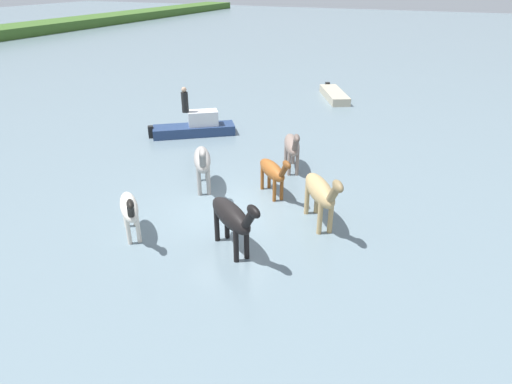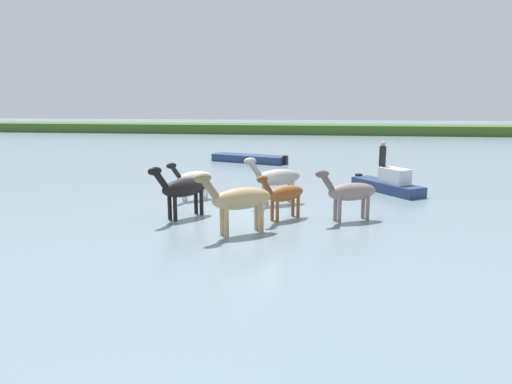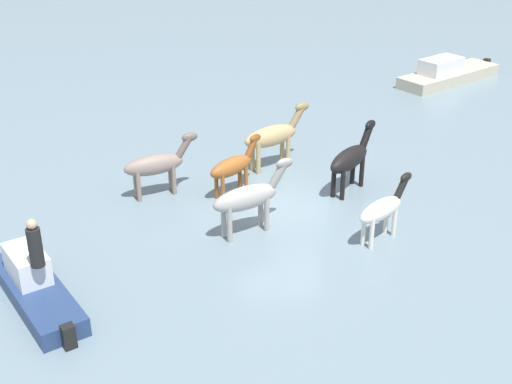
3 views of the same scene
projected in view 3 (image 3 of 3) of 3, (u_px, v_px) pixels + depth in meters
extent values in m
plane|color=slate|center=(281.00, 207.00, 20.70)|extent=(183.41, 183.41, 0.00)
ellipsoid|color=brown|center=(231.00, 167.00, 21.07)|extent=(1.53, 1.59, 0.57)
cylinder|color=brown|center=(240.00, 174.00, 21.70)|extent=(0.13, 0.13, 0.94)
cylinder|color=brown|center=(246.00, 177.00, 21.53)|extent=(0.13, 0.13, 0.94)
cylinder|color=brown|center=(216.00, 184.00, 21.03)|extent=(0.13, 0.13, 0.94)
cylinder|color=brown|center=(223.00, 187.00, 20.86)|extent=(0.13, 0.13, 0.94)
cylinder|color=brown|center=(251.00, 147.00, 21.50)|extent=(0.50, 0.52, 0.63)
ellipsoid|color=brown|center=(255.00, 138.00, 21.51)|extent=(0.46, 0.48, 0.25)
ellipsoid|color=silver|center=(381.00, 210.00, 18.49)|extent=(1.56, 1.55, 0.57)
cylinder|color=silver|center=(386.00, 217.00, 19.10)|extent=(0.13, 0.13, 0.94)
cylinder|color=silver|center=(394.00, 221.00, 18.93)|extent=(0.13, 0.13, 0.94)
cylinder|color=silver|center=(364.00, 230.00, 18.47)|extent=(0.13, 0.13, 0.94)
cylinder|color=silver|center=(372.00, 233.00, 18.29)|extent=(0.13, 0.13, 0.94)
cylinder|color=black|center=(401.00, 187.00, 18.89)|extent=(0.51, 0.50, 0.63)
ellipsoid|color=black|center=(406.00, 177.00, 18.89)|extent=(0.47, 0.47, 0.25)
ellipsoid|color=tan|center=(271.00, 136.00, 22.83)|extent=(2.04, 1.71, 0.70)
cylinder|color=tan|center=(282.00, 146.00, 23.52)|extent=(0.15, 0.15, 1.15)
cylinder|color=tan|center=(288.00, 149.00, 23.28)|extent=(0.15, 0.15, 1.15)
cylinder|color=tan|center=(253.00, 155.00, 22.88)|extent=(0.15, 0.15, 1.15)
cylinder|color=tan|center=(258.00, 158.00, 22.63)|extent=(0.15, 0.15, 1.15)
cylinder|color=olive|center=(297.00, 117.00, 23.20)|extent=(0.66, 0.57, 0.76)
ellipsoid|color=olive|center=(302.00, 107.00, 23.18)|extent=(0.60, 0.53, 0.31)
ellipsoid|color=#9E9993|center=(245.00, 198.00, 18.75)|extent=(2.01, 1.58, 0.68)
cylinder|color=#9E9993|center=(261.00, 208.00, 19.40)|extent=(0.15, 0.15, 1.11)
cylinder|color=#9E9993|center=(267.00, 213.00, 19.16)|extent=(0.15, 0.15, 1.11)
cylinder|color=#9E9993|center=(224.00, 219.00, 18.83)|extent=(0.15, 0.15, 1.11)
cylinder|color=#9E9993|center=(230.00, 224.00, 18.58)|extent=(0.15, 0.15, 1.11)
cylinder|color=slate|center=(278.00, 175.00, 19.07)|extent=(0.64, 0.53, 0.74)
ellipsoid|color=slate|center=(284.00, 163.00, 19.04)|extent=(0.59, 0.49, 0.30)
ellipsoid|color=black|center=(349.00, 159.00, 21.19)|extent=(1.66, 1.97, 0.68)
cylinder|color=black|center=(353.00, 168.00, 21.95)|extent=(0.15, 0.15, 1.11)
cylinder|color=black|center=(362.00, 170.00, 21.78)|extent=(0.15, 0.15, 1.11)
cylinder|color=black|center=(334.00, 180.00, 21.09)|extent=(0.15, 0.15, 1.11)
cylinder|color=black|center=(343.00, 183.00, 20.91)|extent=(0.15, 0.15, 1.11)
cylinder|color=black|center=(367.00, 136.00, 21.77)|extent=(0.55, 0.63, 0.74)
ellipsoid|color=black|center=(370.00, 125.00, 21.79)|extent=(0.51, 0.58, 0.30)
ellipsoid|color=gray|center=(154.00, 165.00, 20.94)|extent=(1.94, 1.35, 0.64)
cylinder|color=gray|center=(171.00, 175.00, 21.52)|extent=(0.14, 0.14, 1.05)
cylinder|color=gray|center=(174.00, 179.00, 21.27)|extent=(0.14, 0.14, 1.05)
cylinder|color=gray|center=(136.00, 182.00, 21.07)|extent=(0.14, 0.14, 1.05)
cylinder|color=gray|center=(139.00, 186.00, 20.82)|extent=(0.14, 0.14, 1.05)
cylinder|color=#63544C|center=(184.00, 147.00, 21.16)|extent=(0.62, 0.46, 0.70)
ellipsoid|color=#63544C|center=(190.00, 137.00, 21.11)|extent=(0.56, 0.43, 0.28)
cube|color=navy|center=(37.00, 296.00, 16.20)|extent=(3.13, 3.81, 0.62)
cube|color=silver|center=(27.00, 264.00, 16.26)|extent=(1.43, 1.59, 0.70)
cube|color=black|center=(69.00, 338.00, 14.66)|extent=(0.37, 0.36, 0.67)
cube|color=#B7AD93|center=(449.00, 78.00, 32.25)|extent=(5.38, 4.69, 0.67)
cube|color=silver|center=(441.00, 66.00, 31.58)|extent=(2.26, 2.11, 0.70)
cube|color=black|center=(486.00, 66.00, 33.81)|extent=(0.36, 0.37, 0.72)
cylinder|color=black|center=(35.00, 247.00, 15.32)|extent=(0.32, 0.32, 0.95)
sphere|color=tan|center=(32.00, 224.00, 15.06)|extent=(0.24, 0.24, 0.24)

